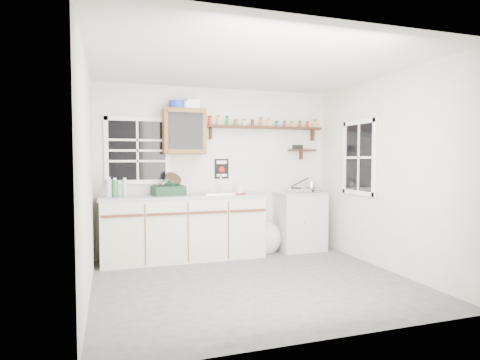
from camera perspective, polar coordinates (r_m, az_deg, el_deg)
name	(u,v)px	position (r m, az deg, el deg)	size (l,w,h in m)	color
room	(254,175)	(4.62, 2.02, 0.77)	(3.64, 3.24, 2.54)	#49494B
main_cabinet	(184,227)	(5.80, -7.94, -6.63)	(2.31, 0.63, 0.92)	beige
right_cabinet	(300,221)	(6.40, 8.50, -5.78)	(0.73, 0.57, 0.91)	#B9B9B2
sink	(220,193)	(5.86, -2.81, -1.88)	(0.52, 0.44, 0.29)	silver
upper_cabinet	(184,132)	(5.88, -7.95, 6.83)	(0.60, 0.32, 0.65)	brown
upper_cabinet_clutter	(184,105)	(5.92, -8.02, 10.54)	(0.44, 0.24, 0.14)	#1B33B2
spice_shelf	(264,127)	(6.30, 3.48, 7.56)	(1.91, 0.18, 0.35)	black
secondary_shelf	(301,150)	(6.55, 8.63, 4.25)	(0.45, 0.16, 0.24)	black
warning_sign	(222,169)	(6.14, -2.63, 1.61)	(0.22, 0.02, 0.30)	black
window_back	(137,151)	(5.93, -14.38, 4.07)	(0.93, 0.03, 0.98)	black
window_right	(359,158)	(5.93, 16.57, 3.08)	(0.03, 0.78, 1.08)	black
water_bottles	(116,188)	(5.64, -17.28, -1.09)	(0.29, 0.14, 0.27)	#A3B7BF
dish_rack	(169,188)	(5.74, -10.02, -1.10)	(0.48, 0.39, 0.32)	black
soap_bottle	(239,187)	(6.02, -0.20, -1.03)	(0.08, 0.08, 0.17)	silver
rag	(240,194)	(5.74, 0.00, -1.99)	(0.14, 0.12, 0.02)	maroon
hotplate	(304,190)	(6.35, 9.04, -1.41)	(0.54, 0.33, 0.08)	silver
saucepan	(311,185)	(6.41, 10.01, -0.66)	(0.39, 0.17, 0.17)	silver
trash_bag	(265,238)	(6.18, 3.53, -8.23)	(0.46, 0.42, 0.53)	silver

